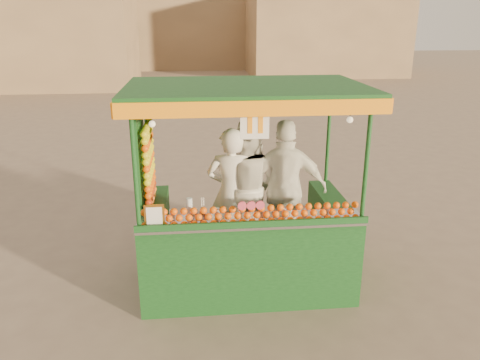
{
  "coord_description": "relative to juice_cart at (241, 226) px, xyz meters",
  "views": [
    {
      "loc": [
        -1.06,
        -5.5,
        3.29
      ],
      "look_at": [
        -0.51,
        0.01,
        1.39
      ],
      "focal_mm": 35.42,
      "sensor_mm": 36.0,
      "label": 1
    }
  ],
  "objects": [
    {
      "name": "building_center",
      "position": [
        -1.49,
        30.12,
        2.67
      ],
      "size": [
        14.0,
        7.0,
        7.0
      ],
      "primitive_type": "cube",
      "color": "#9B7C58",
      "rests_on": "ground"
    },
    {
      "name": "juice_cart",
      "position": [
        0.0,
        0.0,
        0.0
      ],
      "size": [
        2.82,
        1.83,
        2.56
      ],
      "color": "#103C16",
      "rests_on": "ground"
    },
    {
      "name": "ground",
      "position": [
        0.51,
        0.12,
        -0.83
      ],
      "size": [
        90.0,
        90.0,
        0.0
      ],
      "primitive_type": "plane",
      "color": "#766254",
      "rests_on": "ground"
    },
    {
      "name": "vendor_right",
      "position": [
        0.61,
        0.27,
        0.37
      ],
      "size": [
        1.1,
        0.56,
        1.81
      ],
      "rotation": [
        0.0,
        0.0,
        3.03
      ],
      "color": "white",
      "rests_on": "ground"
    },
    {
      "name": "building_right",
      "position": [
        7.51,
        24.12,
        1.67
      ],
      "size": [
        9.0,
        6.0,
        5.0
      ],
      "primitive_type": "cube",
      "color": "#9B7C58",
      "rests_on": "ground"
    },
    {
      "name": "building_left",
      "position": [
        -8.49,
        20.12,
        2.17
      ],
      "size": [
        10.0,
        6.0,
        6.0
      ],
      "primitive_type": "cube",
      "color": "#9B7C58",
      "rests_on": "ground"
    },
    {
      "name": "vendor_middle",
      "position": [
        0.14,
        0.42,
        0.37
      ],
      "size": [
        1.11,
        1.05,
        1.81
      ],
      "rotation": [
        0.0,
        0.0,
        2.57
      ],
      "color": "silver",
      "rests_on": "ground"
    },
    {
      "name": "vendor_left",
      "position": [
        -0.09,
        0.31,
        0.33
      ],
      "size": [
        0.69,
        0.52,
        1.72
      ],
      "rotation": [
        0.0,
        0.0,
        2.96
      ],
      "color": "white",
      "rests_on": "ground"
    }
  ]
}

